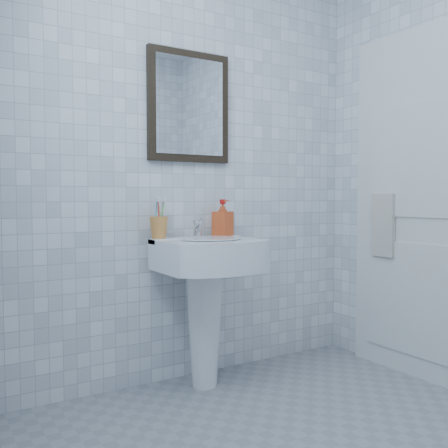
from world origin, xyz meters
TOP-DOWN VIEW (x-y plane):
  - wall_back at (0.00, 1.20)m, footprint 2.20×0.02m
  - wall_left at (-1.10, 0.00)m, footprint 0.02×2.40m
  - washbasin at (-0.04, 0.98)m, footprint 0.54×0.39m
  - faucet at (-0.04, 1.08)m, footprint 0.04×0.10m
  - toothbrush_cup at (-0.27, 1.11)m, footprint 0.11×0.11m
  - soap_dispenser at (0.13, 1.11)m, footprint 0.12×0.12m
  - wall_mirror at (-0.04, 1.18)m, footprint 0.50×0.04m
  - bathroom_door at (1.08, 0.55)m, footprint 0.04×0.80m
  - towel_ring at (1.06, 0.72)m, footprint 0.01×0.18m
  - hand_towel at (1.04, 0.72)m, footprint 0.03×0.16m

SIDE VIEW (x-z plane):
  - washbasin at x=-0.04m, z-range 0.14..0.97m
  - faucet at x=-0.04m, z-range 0.81..0.91m
  - hand_towel at x=1.04m, z-range 0.68..1.06m
  - toothbrush_cup at x=-0.27m, z-range 0.82..0.94m
  - soap_dispenser at x=0.13m, z-range 0.82..1.02m
  - bathroom_door at x=1.08m, z-range 0.00..2.00m
  - towel_ring at x=1.06m, z-range 0.96..1.14m
  - wall_back at x=0.00m, z-range 0.00..2.50m
  - wall_left at x=-1.10m, z-range 0.00..2.50m
  - wall_mirror at x=-0.04m, z-range 1.24..1.86m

